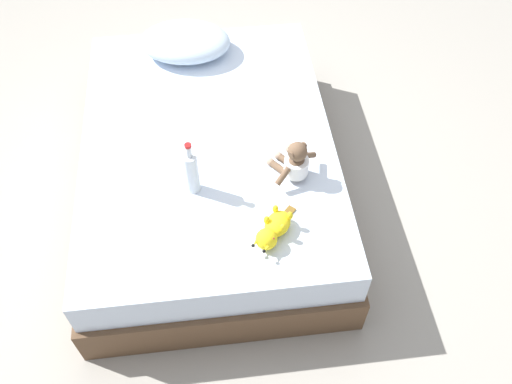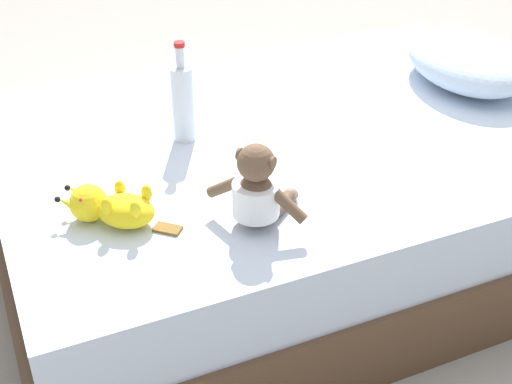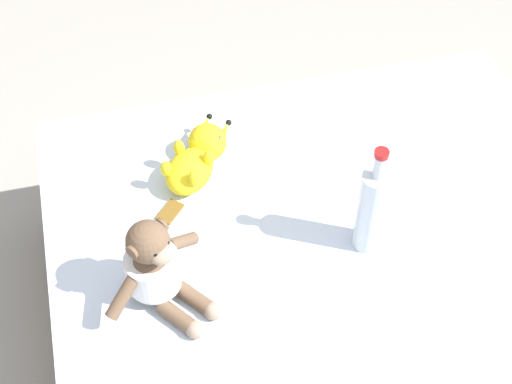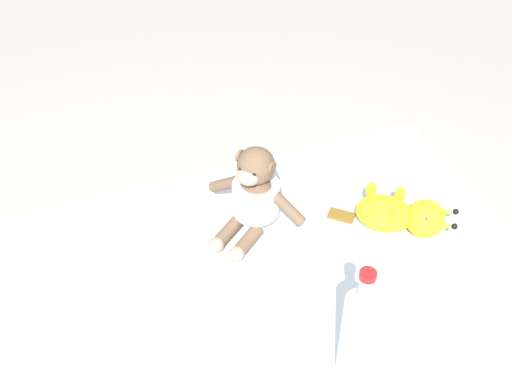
# 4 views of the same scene
# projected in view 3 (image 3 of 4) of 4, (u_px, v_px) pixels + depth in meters

# --- Properties ---
(plush_monkey) EXTENTS (0.26, 0.25, 0.24)m
(plush_monkey) POSITION_uv_depth(u_px,v_px,m) (156.00, 269.00, 1.72)
(plush_monkey) COLOR brown
(plush_monkey) RESTS_ON bed
(plush_yellow_creature) EXTENTS (0.25, 0.29, 0.10)m
(plush_yellow_creature) POSITION_uv_depth(u_px,v_px,m) (197.00, 158.00, 2.00)
(plush_yellow_creature) COLOR yellow
(plush_yellow_creature) RESTS_ON bed
(glass_bottle) EXTENTS (0.07, 0.07, 0.32)m
(glass_bottle) POSITION_uv_depth(u_px,v_px,m) (372.00, 209.00, 1.79)
(glass_bottle) COLOR silver
(glass_bottle) RESTS_ON bed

